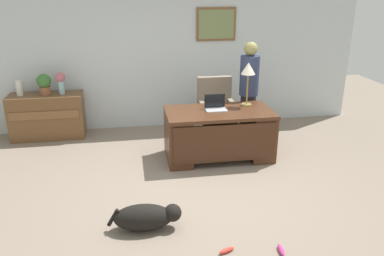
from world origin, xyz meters
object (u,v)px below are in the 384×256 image
at_px(desk, 219,133).
at_px(dog_toy_plush, 281,250).
at_px(dog_lying, 147,217).
at_px(laptop, 215,106).
at_px(armchair, 216,111).
at_px(person_standing, 249,91).
at_px(potted_plant, 44,83).
at_px(dog_toy_bone, 227,250).
at_px(credenza, 47,116).
at_px(desk_lamp, 248,71).
at_px(vase_with_flowers, 61,81).
at_px(vase_empty, 19,88).

relative_size(desk, dog_toy_plush, 8.74).
bearing_deg(dog_lying, laptop, 57.08).
height_order(armchair, dog_lying, armchair).
xyz_separation_m(person_standing, dog_lying, (-1.88, -2.38, -0.73)).
bearing_deg(potted_plant, person_standing, -11.55).
bearing_deg(dog_toy_bone, desk, 78.92).
relative_size(credenza, dog_lying, 1.50).
bearing_deg(desk_lamp, dog_lying, -131.34).
xyz_separation_m(armchair, dog_toy_plush, (-0.04, -3.22, -0.45)).
distance_m(dog_toy_bone, dog_toy_plush, 0.56).
height_order(credenza, potted_plant, potted_plant).
relative_size(credenza, laptop, 3.89).
relative_size(person_standing, laptop, 5.33).
relative_size(armchair, vase_with_flowers, 2.82).
height_order(dog_toy_bone, dog_toy_plush, same).
xyz_separation_m(person_standing, vase_empty, (-3.83, 0.70, 0.03)).
relative_size(vase_with_flowers, dog_toy_bone, 2.07).
relative_size(dog_lying, desk_lamp, 1.22).
bearing_deg(dog_toy_bone, potted_plant, 122.66).
bearing_deg(laptop, dog_toy_plush, -86.41).
bearing_deg(dog_toy_plush, person_standing, 79.76).
xyz_separation_m(credenza, dog_toy_bone, (2.34, -3.62, -0.37)).
height_order(person_standing, desk_lamp, person_standing).
relative_size(credenza, desk_lamp, 1.82).
bearing_deg(vase_empty, dog_toy_bone, -52.95).
xyz_separation_m(armchair, vase_empty, (-3.33, 0.49, 0.44)).
bearing_deg(laptop, armchair, 76.11).
height_order(credenza, dog_toy_plush, credenza).
height_order(dog_lying, laptop, laptop).
bearing_deg(person_standing, potted_plant, 168.45).
relative_size(armchair, dog_lying, 1.28).
height_order(desk, potted_plant, potted_plant).
relative_size(desk_lamp, vase_with_flowers, 1.81).
bearing_deg(dog_toy_plush, desk_lamp, 81.60).
bearing_deg(laptop, potted_plant, 155.20).
relative_size(vase_empty, dog_toy_plush, 1.37).
xyz_separation_m(vase_empty, dog_toy_plush, (3.29, -3.71, -0.89)).
bearing_deg(vase_empty, laptop, -21.86).
relative_size(credenza, vase_empty, 4.88).
distance_m(armchair, person_standing, 0.68).
relative_size(person_standing, dog_toy_plush, 9.13).
height_order(armchair, vase_with_flowers, vase_with_flowers).
relative_size(vase_with_flowers, vase_empty, 1.48).
relative_size(desk, person_standing, 0.96).
bearing_deg(desk, laptop, 114.56).
distance_m(vase_with_flowers, dog_toy_plush, 4.64).
bearing_deg(desk, person_standing, 45.29).
relative_size(armchair, vase_empty, 4.17).
height_order(laptop, desk_lamp, desk_lamp).
height_order(desk, laptop, laptop).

